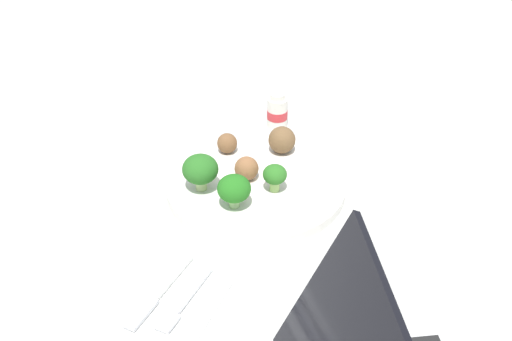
# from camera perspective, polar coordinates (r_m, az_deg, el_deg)

# --- Properties ---
(ground_plane) EXTENTS (4.00, 4.00, 0.00)m
(ground_plane) POSITION_cam_1_polar(r_m,az_deg,el_deg) (1.05, 0.00, -1.62)
(ground_plane) COLOR #B2B2AD
(plate) EXTENTS (0.28, 0.28, 0.02)m
(plate) POSITION_cam_1_polar(r_m,az_deg,el_deg) (1.04, 0.00, -1.27)
(plate) COLOR white
(plate) RESTS_ON ground_plane
(broccoli_floret_near_rim) EXTENTS (0.05, 0.05, 0.06)m
(broccoli_floret_near_rim) POSITION_cam_1_polar(r_m,az_deg,el_deg) (1.01, -4.77, 0.07)
(broccoli_floret_near_rim) COLOR #A5BC7A
(broccoli_floret_near_rim) RESTS_ON plate
(broccoli_floret_front_right) EXTENTS (0.05, 0.05, 0.05)m
(broccoli_floret_front_right) POSITION_cam_1_polar(r_m,az_deg,el_deg) (0.97, -1.79, -1.61)
(broccoli_floret_front_right) COLOR #90B974
(broccoli_floret_front_right) RESTS_ON plate
(broccoli_floret_far_rim) EXTENTS (0.04, 0.04, 0.04)m
(broccoli_floret_far_rim) POSITION_cam_1_polar(r_m,az_deg,el_deg) (1.00, 1.62, -0.41)
(broccoli_floret_far_rim) COLOR #9CC469
(broccoli_floret_far_rim) RESTS_ON plate
(meatball_front_right) EXTENTS (0.03, 0.03, 0.03)m
(meatball_front_right) POSITION_cam_1_polar(r_m,az_deg,el_deg) (1.10, -2.47, 2.35)
(meatball_front_right) COLOR brown
(meatball_front_right) RESTS_ON plate
(meatball_far_rim) EXTENTS (0.04, 0.04, 0.04)m
(meatball_far_rim) POSITION_cam_1_polar(r_m,az_deg,el_deg) (1.04, -0.73, 0.27)
(meatball_far_rim) COLOR brown
(meatball_far_rim) RESTS_ON plate
(meatball_center) EXTENTS (0.05, 0.05, 0.05)m
(meatball_center) POSITION_cam_1_polar(r_m,az_deg,el_deg) (1.10, 2.19, 2.63)
(meatball_center) COLOR brown
(meatball_center) RESTS_ON plate
(napkin) EXTENTS (0.18, 0.13, 0.01)m
(napkin) POSITION_cam_1_polar(r_m,az_deg,el_deg) (0.87, -7.05, -10.61)
(napkin) COLOR white
(napkin) RESTS_ON ground_plane
(fork) EXTENTS (0.12, 0.02, 0.01)m
(fork) POSITION_cam_1_polar(r_m,az_deg,el_deg) (0.86, -6.27, -11.04)
(fork) COLOR silver
(fork) RESTS_ON napkin
(knife) EXTENTS (0.15, 0.02, 0.01)m
(knife) POSITION_cam_1_polar(r_m,az_deg,el_deg) (0.87, -8.39, -10.33)
(knife) COLOR white
(knife) RESTS_ON napkin
(yogurt_bottle) EXTENTS (0.04, 0.04, 0.07)m
(yogurt_bottle) POSITION_cam_1_polar(r_m,az_deg,el_deg) (1.20, 1.83, 5.04)
(yogurt_bottle) COLOR white
(yogurt_bottle) RESTS_ON ground_plane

